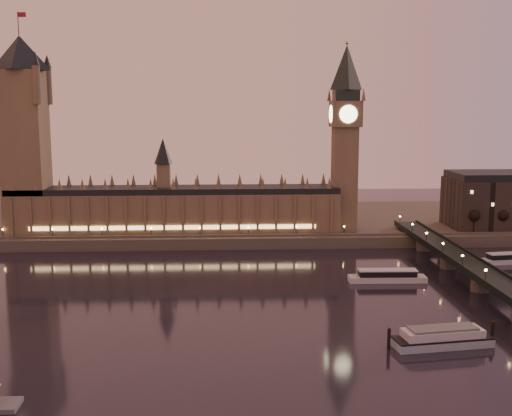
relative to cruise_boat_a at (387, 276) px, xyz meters
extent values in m
plane|color=black|center=(-57.58, -35.20, -2.35)|extent=(700.00, 700.00, 0.00)
cube|color=#423D35|center=(-27.58, 129.80, 0.65)|extent=(560.00, 130.00, 6.00)
cube|color=brown|center=(-97.58, 85.80, 14.65)|extent=(180.00, 26.00, 22.00)
cube|color=black|center=(-97.58, 85.80, 27.25)|extent=(180.00, 22.00, 3.20)
cube|color=#FFCC7F|center=(-97.58, 72.30, 8.65)|extent=(153.00, 0.25, 2.20)
cube|color=brown|center=(-177.58, 85.80, 47.65)|extent=(22.00, 22.00, 88.00)
cone|color=black|center=(-177.58, 85.80, 100.65)|extent=(31.68, 31.68, 18.00)
cylinder|color=black|center=(-177.58, 85.80, 115.65)|extent=(0.44, 0.44, 12.00)
cube|color=maroon|center=(-175.38, 85.80, 120.15)|extent=(4.00, 0.15, 2.50)
cube|color=brown|center=(-3.58, 85.80, 32.65)|extent=(13.00, 13.00, 58.00)
cube|color=brown|center=(-3.58, 85.80, 68.65)|extent=(16.00, 16.00, 14.00)
cylinder|color=#FFEAA5|center=(-3.58, 77.62, 68.65)|extent=(9.60, 0.35, 9.60)
cylinder|color=#FFEAA5|center=(-11.76, 85.80, 68.65)|extent=(0.35, 9.60, 9.60)
cube|color=black|center=(-3.58, 85.80, 78.65)|extent=(13.00, 13.00, 6.00)
cone|color=black|center=(-3.58, 85.80, 93.65)|extent=(17.68, 17.68, 24.00)
sphere|color=gold|center=(-3.58, 85.80, 106.65)|extent=(2.00, 2.00, 2.00)
cube|color=black|center=(34.42, -35.20, 5.65)|extent=(13.00, 260.00, 2.00)
cube|color=black|center=(28.12, -35.20, 7.15)|extent=(0.60, 260.00, 1.00)
cylinder|color=black|center=(65.46, 73.80, 8.70)|extent=(0.70, 0.70, 10.10)
sphere|color=black|center=(65.46, 73.80, 13.97)|extent=(6.73, 6.73, 6.73)
cylinder|color=black|center=(82.04, 73.80, 8.70)|extent=(0.70, 0.70, 10.10)
sphere|color=black|center=(82.04, 73.80, 13.97)|extent=(6.73, 6.73, 6.73)
cube|color=silver|center=(0.00, 0.00, -1.13)|extent=(33.52, 8.10, 2.44)
cube|color=black|center=(0.00, 0.00, 1.32)|extent=(24.82, 6.57, 2.44)
cube|color=silver|center=(0.00, 0.00, 2.76)|extent=(25.49, 6.88, 0.44)
cube|color=silver|center=(66.97, 29.85, -1.19)|extent=(28.17, 10.30, 2.33)
cube|color=black|center=(66.97, 29.85, 1.14)|extent=(20.92, 8.17, 2.33)
cube|color=silver|center=(66.97, 29.85, 2.52)|extent=(21.50, 8.51, 0.42)
cube|color=#91A5B9|center=(-1.63, -75.98, -1.07)|extent=(32.38, 13.18, 2.55)
cube|color=black|center=(-1.63, -75.98, 0.45)|extent=(32.38, 13.18, 0.49)
cube|color=silver|center=(-1.63, -75.98, 1.97)|extent=(26.40, 11.38, 2.55)
cube|color=#595B5E|center=(-1.63, -75.98, 3.59)|extent=(22.37, 9.85, 0.69)
cylinder|color=black|center=(-19.14, -77.47, 0.99)|extent=(1.08, 1.08, 6.68)
cylinder|color=black|center=(15.88, -72.49, 0.99)|extent=(1.08, 1.08, 6.68)
camera|label=1|loc=(-69.82, -266.21, 72.50)|focal=45.00mm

